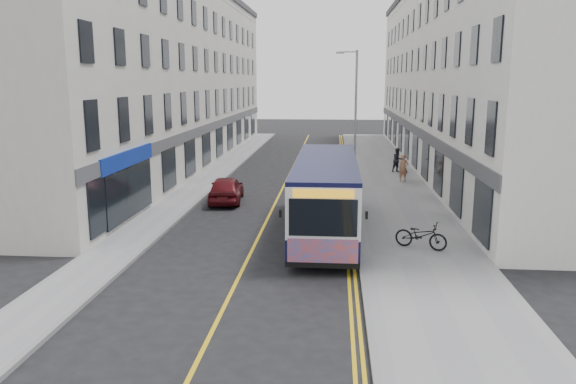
% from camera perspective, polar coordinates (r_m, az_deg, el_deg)
% --- Properties ---
extents(ground, '(140.00, 140.00, 0.00)m').
position_cam_1_polar(ground, '(21.73, -3.44, -5.44)').
color(ground, black).
rests_on(ground, ground).
extents(pavement_east, '(4.50, 64.00, 0.12)m').
position_cam_1_polar(pavement_east, '(33.33, 10.27, 0.43)').
color(pavement_east, gray).
rests_on(pavement_east, ground).
extents(pavement_west, '(2.00, 64.00, 0.12)m').
position_cam_1_polar(pavement_west, '(34.13, -8.89, 0.73)').
color(pavement_west, gray).
rests_on(pavement_west, ground).
extents(kerb_east, '(0.18, 64.00, 0.13)m').
position_cam_1_polar(kerb_east, '(33.18, 6.40, 0.50)').
color(kerb_east, slate).
rests_on(kerb_east, ground).
extents(kerb_west, '(0.18, 64.00, 0.13)m').
position_cam_1_polar(kerb_west, '(33.91, -7.24, 0.72)').
color(kerb_west, slate).
rests_on(kerb_west, ground).
extents(road_centre_line, '(0.12, 64.00, 0.01)m').
position_cam_1_polar(road_centre_line, '(33.32, -0.50, 0.51)').
color(road_centre_line, gold).
rests_on(road_centre_line, ground).
extents(road_dbl_yellow_inner, '(0.10, 64.00, 0.01)m').
position_cam_1_polar(road_dbl_yellow_inner, '(33.18, 5.62, 0.41)').
color(road_dbl_yellow_inner, gold).
rests_on(road_dbl_yellow_inner, ground).
extents(road_dbl_yellow_outer, '(0.10, 64.00, 0.01)m').
position_cam_1_polar(road_dbl_yellow_outer, '(33.19, 5.96, 0.41)').
color(road_dbl_yellow_outer, gold).
rests_on(road_dbl_yellow_outer, ground).
extents(terrace_east, '(6.00, 46.00, 13.00)m').
position_cam_1_polar(terrace_east, '(42.44, 16.65, 11.20)').
color(terrace_east, white).
rests_on(terrace_east, ground).
extents(terrace_west, '(6.00, 46.00, 13.00)m').
position_cam_1_polar(terrace_west, '(43.29, -11.56, 11.43)').
color(terrace_west, beige).
rests_on(terrace_west, ground).
extents(streetlamp, '(1.32, 0.18, 8.00)m').
position_cam_1_polar(streetlamp, '(34.65, 6.75, 8.15)').
color(streetlamp, '#909398').
rests_on(streetlamp, ground).
extents(city_bus, '(2.50, 10.68, 3.10)m').
position_cam_1_polar(city_bus, '(23.06, 3.87, -0.12)').
color(city_bus, black).
rests_on(city_bus, ground).
extents(bicycle, '(2.05, 1.40, 1.02)m').
position_cam_1_polar(bicycle, '(21.35, 13.36, -4.29)').
color(bicycle, black).
rests_on(bicycle, pavement_east).
extents(pedestrian_near, '(0.68, 0.53, 1.64)m').
position_cam_1_polar(pedestrian_near, '(35.14, 11.66, 2.39)').
color(pedestrian_near, '#9B6546').
rests_on(pedestrian_near, pavement_east).
extents(pedestrian_far, '(0.99, 0.92, 1.63)m').
position_cam_1_polar(pedestrian_far, '(38.63, 11.08, 3.20)').
color(pedestrian_far, black).
rests_on(pedestrian_far, pavement_east).
extents(car_white, '(1.41, 3.94, 1.29)m').
position_cam_1_polar(car_white, '(42.56, 3.12, 3.74)').
color(car_white, white).
rests_on(car_white, ground).
extents(car_maroon, '(1.99, 4.18, 1.38)m').
position_cam_1_polar(car_maroon, '(29.31, -6.29, 0.31)').
color(car_maroon, '#540E13').
rests_on(car_maroon, ground).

